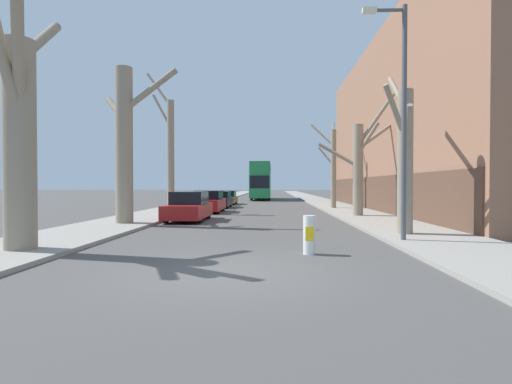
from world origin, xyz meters
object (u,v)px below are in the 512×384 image
at_px(street_tree_left_0, 19,129).
at_px(parked_car_3, 227,198).
at_px(street_tree_left_2, 170,151).
at_px(street_tree_right_0, 404,155).
at_px(street_tree_right_1, 360,164).
at_px(street_tree_left_1, 125,142).
at_px(parked_car_0, 189,207).
at_px(traffic_bollard, 309,235).
at_px(double_decker_bus, 261,179).
at_px(parked_car_2, 220,200).
at_px(street_tree_right_2, 333,166).
at_px(parked_car_1, 208,202).
at_px(lamp_post, 401,110).

height_order(street_tree_left_0, parked_car_3, street_tree_left_0).
bearing_deg(street_tree_left_2, street_tree_left_0, -90.67).
xyz_separation_m(street_tree_right_0, street_tree_right_1, (0.29, 8.63, 0.15)).
height_order(street_tree_left_1, street_tree_right_1, street_tree_left_1).
relative_size(street_tree_left_2, street_tree_right_0, 1.44).
xyz_separation_m(street_tree_right_0, parked_car_0, (-9.07, 6.05, -2.22)).
relative_size(parked_car_0, traffic_bollard, 4.28).
distance_m(street_tree_left_2, double_decker_bus, 26.39).
bearing_deg(street_tree_left_1, double_decker_bus, 80.92).
height_order(street_tree_right_0, parked_car_0, street_tree_right_0).
height_order(street_tree_left_1, parked_car_2, street_tree_left_1).
height_order(street_tree_right_2, parked_car_3, street_tree_right_2).
relative_size(street_tree_right_0, parked_car_1, 1.43).
distance_m(street_tree_left_0, street_tree_left_2, 15.17).
distance_m(street_tree_left_0, parked_car_0, 10.74).
bearing_deg(street_tree_right_2, parked_car_1, -156.33).
bearing_deg(parked_car_1, street_tree_left_0, -98.48).
distance_m(street_tree_right_2, lamp_post, 18.15).
xyz_separation_m(street_tree_left_2, parked_car_0, (2.29, -5.04, -3.35)).
bearing_deg(double_decker_bus, parked_car_2, -98.84).
relative_size(parked_car_2, traffic_bollard, 4.27).
xyz_separation_m(street_tree_left_0, parked_car_2, (2.46, 22.27, -2.69)).
relative_size(lamp_post, traffic_bollard, 7.23).
bearing_deg(parked_car_1, parked_car_2, 90.00).
height_order(street_tree_right_0, street_tree_right_1, street_tree_right_1).
xyz_separation_m(street_tree_right_1, parked_car_0, (-9.36, -2.58, -2.37)).
bearing_deg(street_tree_right_1, parked_car_0, -164.59).
relative_size(street_tree_left_0, street_tree_right_2, 1.02).
bearing_deg(parked_car_1, street_tree_right_0, -53.94).
xyz_separation_m(street_tree_right_2, parked_car_0, (-9.00, -10.35, -2.60)).
bearing_deg(street_tree_right_1, lamp_post, -95.36).
xyz_separation_m(street_tree_left_2, lamp_post, (10.68, -12.81, 0.15)).
height_order(street_tree_right_2, parked_car_0, street_tree_right_2).
bearing_deg(parked_car_1, double_decker_bus, 83.22).
height_order(street_tree_right_0, street_tree_right_2, street_tree_right_2).
distance_m(street_tree_left_1, parked_car_2, 15.18).
height_order(parked_car_1, parked_car_3, parked_car_1).
relative_size(parked_car_0, lamp_post, 0.59).
bearing_deg(street_tree_right_1, street_tree_right_2, 92.65).
xyz_separation_m(street_tree_right_2, parked_car_2, (-9.00, 1.81, -2.66)).
height_order(street_tree_left_2, street_tree_right_1, street_tree_left_2).
height_order(street_tree_right_1, parked_car_0, street_tree_right_1).
bearing_deg(lamp_post, parked_car_2, 112.83).
distance_m(street_tree_left_0, parked_car_2, 22.57).
bearing_deg(street_tree_right_0, parked_car_1, 126.06).
bearing_deg(street_tree_left_1, lamp_post, -26.10).
relative_size(parked_car_1, traffic_bollard, 4.33).
bearing_deg(street_tree_left_2, street_tree_right_2, 25.20).
distance_m(street_tree_right_0, lamp_post, 2.25).
relative_size(street_tree_left_2, traffic_bollard, 8.94).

